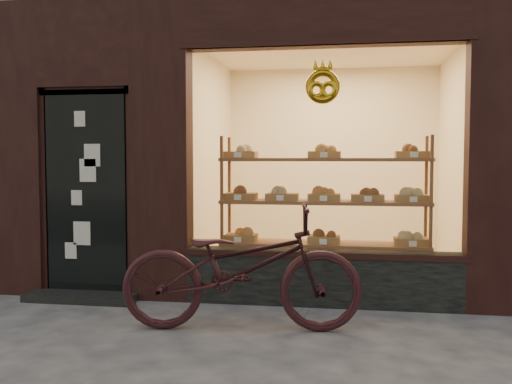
# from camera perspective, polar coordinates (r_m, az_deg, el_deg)

# --- Properties ---
(display_shelf) EXTENTS (2.20, 0.45, 1.70)m
(display_shelf) POSITION_cam_1_polar(r_m,az_deg,el_deg) (6.10, 6.82, -2.37)
(display_shelf) COLOR brown
(display_shelf) RESTS_ON ground
(bicycle) EXTENTS (2.11, 0.94, 1.07)m
(bicycle) POSITION_cam_1_polar(r_m,az_deg,el_deg) (4.88, -1.51, -7.58)
(bicycle) COLOR black
(bicycle) RESTS_ON ground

